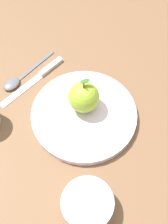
# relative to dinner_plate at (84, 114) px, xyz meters

# --- Properties ---
(ground_plane) EXTENTS (2.40, 2.40, 0.00)m
(ground_plane) POSITION_rel_dinner_plate_xyz_m (0.01, 0.02, -0.01)
(ground_plane) COLOR brown
(dinner_plate) EXTENTS (0.26, 0.26, 0.02)m
(dinner_plate) POSITION_rel_dinner_plate_xyz_m (0.00, 0.00, 0.00)
(dinner_plate) COLOR silver
(dinner_plate) RESTS_ON ground_plane
(apple) EXTENTS (0.07, 0.07, 0.09)m
(apple) POSITION_rel_dinner_plate_xyz_m (0.02, 0.01, 0.04)
(apple) COLOR #8CB22D
(apple) RESTS_ON dinner_plate
(side_bowl) EXTENTS (0.10, 0.10, 0.04)m
(side_bowl) POSITION_rel_dinner_plate_xyz_m (-0.21, -0.06, 0.02)
(side_bowl) COLOR silver
(side_bowl) RESTS_ON ground_plane
(knife) EXTENTS (0.20, 0.11, 0.01)m
(knife) POSITION_rel_dinner_plate_xyz_m (0.08, 0.15, -0.01)
(knife) COLOR silver
(knife) RESTS_ON ground_plane
(spoon) EXTENTS (0.17, 0.10, 0.01)m
(spoon) POSITION_rel_dinner_plate_xyz_m (0.06, 0.20, -0.01)
(spoon) COLOR #59595E
(spoon) RESTS_ON ground_plane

